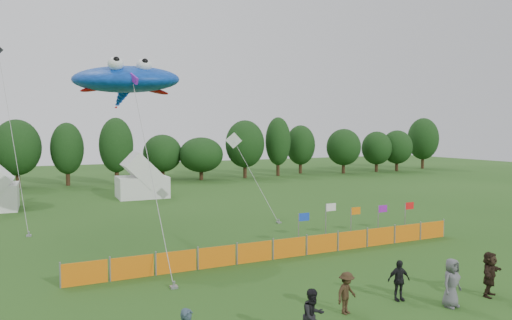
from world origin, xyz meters
name	(u,v)px	position (x,y,z in m)	size (l,w,h in m)	color
ground	(327,315)	(0.00, 0.00, 0.00)	(160.00, 160.00, 0.00)	#234C16
treeline	(136,150)	(1.61, 44.93, 4.18)	(104.57, 8.78, 8.36)	#382314
tent_right	(142,180)	(-0.31, 31.79, 1.71)	(4.80, 3.84, 3.39)	white
barrier_fence	(289,248)	(2.41, 7.05, 0.50)	(21.90, 0.06, 1.00)	orange
flag_row	(355,216)	(8.14, 9.06, 1.34)	(8.73, 0.53, 2.26)	gray
spectator_b	(313,316)	(-1.63, -1.65, 0.86)	(0.83, 0.65, 1.71)	black
spectator_c	(347,293)	(0.68, -0.22, 0.76)	(0.99, 0.57, 1.53)	#332314
spectator_d	(399,280)	(3.30, 0.00, 0.79)	(0.93, 0.39, 1.59)	black
spectator_e	(451,283)	(4.62, -1.34, 0.92)	(0.90, 0.58, 1.83)	#56565B
spectator_f	(490,274)	(6.88, -1.19, 0.89)	(1.66, 0.53, 1.79)	black
stingray_kite	(126,80)	(-4.49, 14.64, 9.54)	(7.55, 17.57, 10.68)	blue
small_kite_white	(243,158)	(5.18, 19.38, 4.41)	(1.89, 6.08, 6.45)	white
small_kite_dark	(11,126)	(-11.04, 22.60, 6.86)	(2.45, 8.78, 13.06)	black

